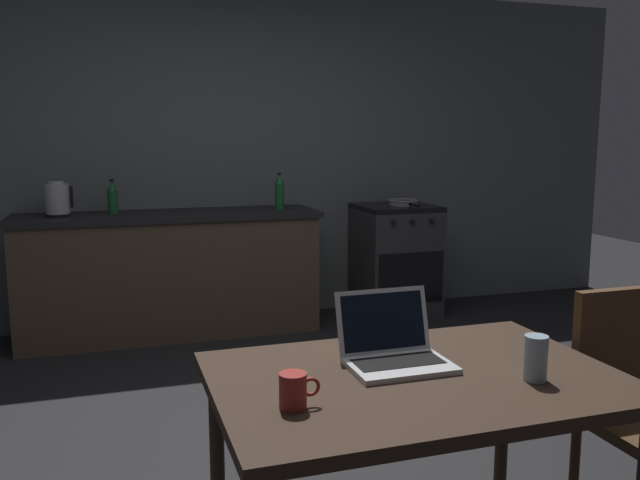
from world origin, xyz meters
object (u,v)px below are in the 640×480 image
at_px(dining_table, 415,396).
at_px(laptop, 394,350).
at_px(electric_kettle, 57,200).
at_px(drinking_glass, 536,358).
at_px(chair, 638,401).
at_px(stove_oven, 395,260).
at_px(coffee_mug, 294,391).
at_px(bottle, 279,192).
at_px(bottle_b, 113,197).
at_px(frying_pan, 404,202).

bearing_deg(dining_table, laptop, 103.51).
relative_size(electric_kettle, drinking_glass, 1.78).
bearing_deg(laptop, chair, -20.12).
distance_m(stove_oven, laptop, 3.29).
bearing_deg(electric_kettle, coffee_mug, -76.41).
height_order(bottle, bottle_b, bottle).
height_order(laptop, coffee_mug, laptop).
relative_size(dining_table, laptop, 3.88).
bearing_deg(electric_kettle, bottle_b, 12.45).
distance_m(coffee_mug, bottle_b, 3.33).
bearing_deg(bottle, chair, -80.80).
distance_m(electric_kettle, drinking_glass, 3.58).
relative_size(stove_oven, bottle_b, 3.64).
xyz_separation_m(frying_pan, drinking_glass, (-1.07, -3.21, -0.13)).
xyz_separation_m(chair, bottle, (-0.49, 3.05, 0.50)).
height_order(drinking_glass, bottle_b, bottle_b).
relative_size(electric_kettle, coffee_mug, 2.13).
bearing_deg(drinking_glass, stove_oven, 72.52).
bearing_deg(bottle_b, chair, -62.03).
relative_size(frying_pan, bottle_b, 1.73).
relative_size(stove_oven, frying_pan, 2.11).
bearing_deg(frying_pan, chair, -99.96).
height_order(chair, bottle, bottle).
bearing_deg(frying_pan, laptop, -115.61).
bearing_deg(chair, bottle_b, 102.65).
xyz_separation_m(coffee_mug, drinking_glass, (0.74, -0.03, 0.02)).
relative_size(dining_table, electric_kettle, 5.10).
bearing_deg(chair, laptop, 156.84).
height_order(stove_oven, drinking_glass, stove_oven).
relative_size(laptop, drinking_glass, 2.33).
relative_size(electric_kettle, bottle_b, 0.99).
distance_m(chair, drinking_glass, 0.61).
xyz_separation_m(electric_kettle, bottle, (1.56, -0.05, 0.02)).
xyz_separation_m(bottle, drinking_glass, (-0.04, -3.19, -0.24)).
xyz_separation_m(electric_kettle, frying_pan, (2.59, -0.03, -0.09)).
xyz_separation_m(laptop, drinking_glass, (0.34, -0.26, 0.02)).
relative_size(dining_table, chair, 1.37).
relative_size(dining_table, bottle, 4.44).
distance_m(dining_table, laptop, 0.16).
relative_size(laptop, bottle_b, 1.30).
height_order(stove_oven, electric_kettle, electric_kettle).
relative_size(bottle, coffee_mug, 2.45).
xyz_separation_m(stove_oven, bottle, (-0.98, -0.05, 0.58)).
height_order(electric_kettle, bottle, bottle).
height_order(dining_table, bottle, bottle).
height_order(chair, frying_pan, frying_pan).
distance_m(frying_pan, drinking_glass, 3.39).
xyz_separation_m(stove_oven, dining_table, (-1.34, -3.08, 0.20)).
distance_m(stove_oven, electric_kettle, 2.60).
distance_m(chair, bottle_b, 3.63).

